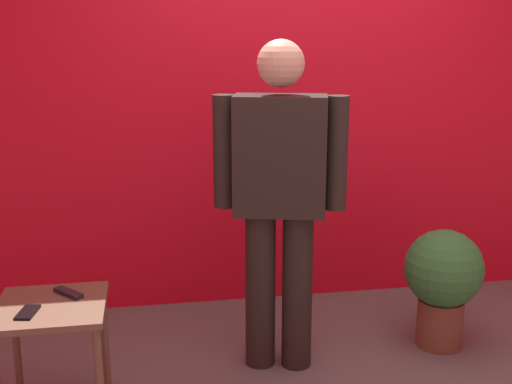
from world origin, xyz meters
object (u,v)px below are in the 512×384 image
(cell_phone, at_px, (28,312))
(tv_remote, at_px, (68,293))
(standing_person, at_px, (280,192))
(side_table, at_px, (52,325))
(potted_plant, at_px, (443,278))

(cell_phone, relative_size, tv_remote, 0.85)
(cell_phone, bearing_deg, tv_remote, 59.78)
(standing_person, height_order, tv_remote, standing_person)
(standing_person, xyz_separation_m, side_table, (-1.11, -0.34, -0.49))
(cell_phone, bearing_deg, potted_plant, 22.81)
(side_table, height_order, tv_remote, tv_remote)
(standing_person, relative_size, side_table, 2.98)
(side_table, bearing_deg, potted_plant, 10.68)
(tv_remote, distance_m, potted_plant, 2.03)
(side_table, relative_size, tv_remote, 3.40)
(cell_phone, bearing_deg, standing_person, 29.76)
(standing_person, relative_size, potted_plant, 2.51)
(cell_phone, bearing_deg, side_table, 54.46)
(standing_person, distance_m, potted_plant, 1.11)
(standing_person, height_order, cell_phone, standing_person)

